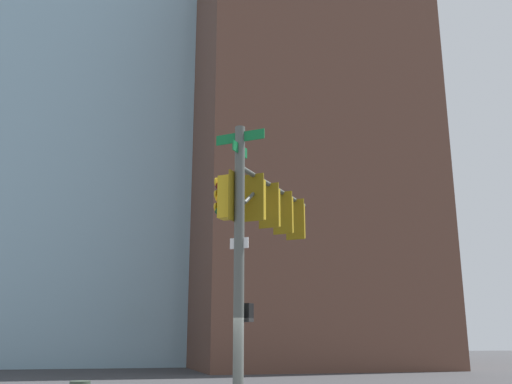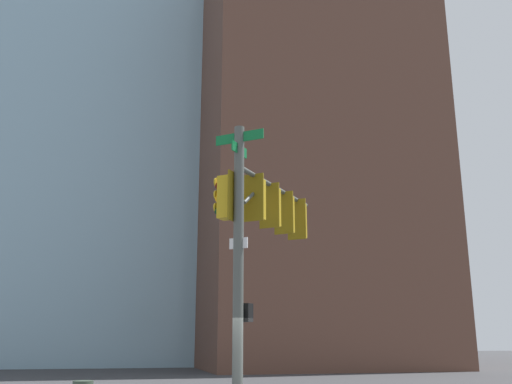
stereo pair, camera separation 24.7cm
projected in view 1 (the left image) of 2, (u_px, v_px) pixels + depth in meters
The scene contains 4 objects.
signal_pole_assembly at pixel (261, 225), 14.07m from camera, with size 3.31×3.78×6.89m.
building_brick_nearside at pixel (79, 146), 56.42m from camera, with size 20.60×18.86×41.45m, color #4C3328.
building_brick_midblock at pixel (304, 147), 48.58m from camera, with size 18.15×15.00×35.95m, color brown.
building_brick_farside at pixel (236, 217), 70.95m from camera, with size 23.85×17.98×33.91m, color brown.
Camera 1 is at (-3.21, -11.84, 2.01)m, focal length 40.12 mm.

